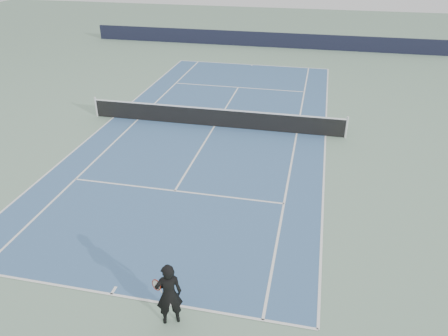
# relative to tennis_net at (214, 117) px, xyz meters

# --- Properties ---
(ground) EXTENTS (80.00, 80.00, 0.00)m
(ground) POSITION_rel_tennis_net_xyz_m (0.00, 0.00, -0.50)
(ground) COLOR gray
(court_surface) EXTENTS (10.97, 23.77, 0.01)m
(court_surface) POSITION_rel_tennis_net_xyz_m (0.00, 0.00, -0.50)
(court_surface) COLOR #3B5F8B
(court_surface) RESTS_ON ground
(tennis_net) EXTENTS (12.90, 0.10, 1.07)m
(tennis_net) POSITION_rel_tennis_net_xyz_m (0.00, 0.00, 0.00)
(tennis_net) COLOR silver
(tennis_net) RESTS_ON ground
(windscreen_far) EXTENTS (30.00, 0.25, 1.20)m
(windscreen_far) POSITION_rel_tennis_net_xyz_m (0.00, 17.88, 0.10)
(windscreen_far) COLOR black
(windscreen_far) RESTS_ON ground
(tennis_player) EXTENTS (0.86, 0.73, 1.80)m
(tennis_player) POSITION_rel_tennis_net_xyz_m (1.86, -12.39, 0.39)
(tennis_player) COLOR black
(tennis_player) RESTS_ON ground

